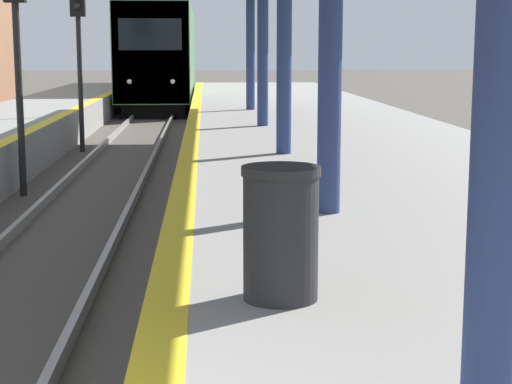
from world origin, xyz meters
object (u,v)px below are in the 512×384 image
trash_bin (281,233)px  signal_mid (16,24)px  signal_far (78,31)px  train (162,54)px

trash_bin → signal_mid: bearing=111.1°
signal_mid → signal_far: (0.12, 6.46, 0.00)m
signal_far → trash_bin: 16.44m
signal_mid → trash_bin: signal_mid is taller
train → signal_mid: size_ratio=4.11×
train → signal_mid: bearing=-93.0°
signal_far → trash_bin: (3.56, -15.97, -1.60)m
signal_mid → signal_far: bearing=88.9°
train → signal_far: 18.02m
train → trash_bin: size_ratio=19.50×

